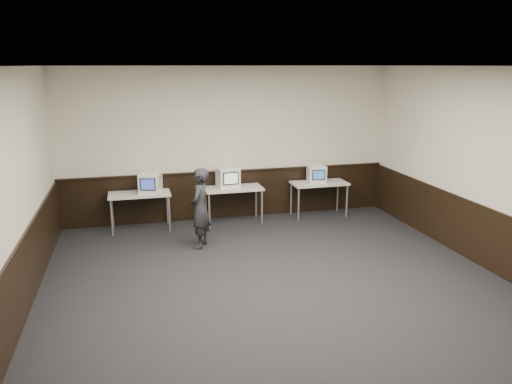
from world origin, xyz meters
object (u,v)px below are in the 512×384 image
emac_left (150,183)px  desk_center (233,191)px  desk_right (319,185)px  emac_right (317,174)px  emac_center (228,177)px  person (200,208)px  desk_left (140,197)px

emac_left → desk_center: bearing=17.1°
desk_right → emac_right: 0.27m
emac_center → person: (-0.78, -1.33, -0.24)m
desk_right → desk_left: bearing=180.0°
person → desk_right: bearing=139.2°
desk_left → person: size_ratio=0.82×
desk_right → person: size_ratio=0.82×
desk_right → emac_left: 3.59m
desk_left → emac_center: size_ratio=2.44×
desk_center → person: person is taller
desk_left → emac_center: bearing=1.3°
emac_left → emac_center: size_ratio=1.05×
emac_left → emac_right: (3.51, 0.04, -0.01)m
person → emac_left: bearing=-123.5°
desk_center → emac_left: bearing=-179.0°
emac_left → person: (0.80, -1.26, -0.22)m
emac_right → desk_left: bearing=-171.9°
desk_center → emac_center: size_ratio=2.44×
emac_left → emac_right: 3.51m
desk_left → person: 1.65m
emac_left → emac_center: 1.58m
emac_left → person: person is taller
desk_right → emac_right: size_ratio=2.70×
emac_right → person: bearing=-146.4°
emac_right → desk_right: bearing=-0.5°
person → desk_left: bearing=-117.5°
person → desk_center: bearing=170.0°
desk_center → emac_right: bearing=0.3°
desk_left → person: (1.02, -1.29, 0.05)m
desk_center → emac_left: emac_left is taller
desk_right → emac_left: bearing=-179.5°
desk_left → emac_left: size_ratio=2.32×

